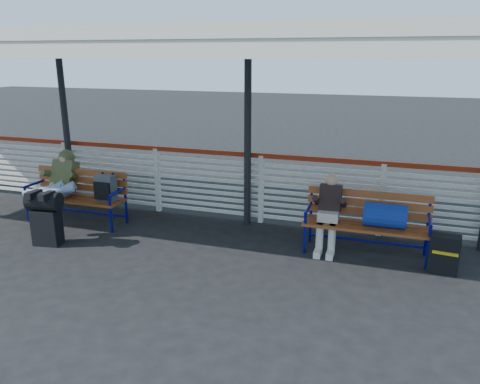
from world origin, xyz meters
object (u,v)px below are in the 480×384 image
(bench_left, at_px, (86,190))
(suitcase_side, at_px, (444,254))
(luggage_stack, at_px, (46,216))
(companion_person, at_px, (329,212))
(bench_right, at_px, (376,217))
(traveler_man, at_px, (55,187))

(bench_left, bearing_deg, suitcase_side, -1.68)
(luggage_stack, xyz_separation_m, companion_person, (4.15, 1.16, 0.13))
(bench_left, height_order, suitcase_side, bench_left)
(bench_left, relative_size, bench_right, 1.00)
(bench_left, distance_m, traveler_man, 0.50)
(bench_left, distance_m, bench_right, 4.84)
(luggage_stack, bearing_deg, traveler_man, 108.46)
(companion_person, bearing_deg, luggage_stack, -164.34)
(bench_right, relative_size, companion_person, 1.57)
(bench_right, height_order, suitcase_side, bench_right)
(bench_left, relative_size, suitcase_side, 3.36)
(traveler_man, height_order, companion_person, traveler_man)
(luggage_stack, xyz_separation_m, bench_right, (4.82, 1.17, 0.13))
(bench_left, distance_m, companion_person, 4.16)
(luggage_stack, relative_size, companion_person, 0.74)
(bench_left, relative_size, traveler_man, 1.10)
(bench_right, bearing_deg, companion_person, -179.46)
(luggage_stack, height_order, bench_left, bench_left)
(bench_left, bearing_deg, companion_person, 1.78)
(companion_person, distance_m, suitcase_side, 1.66)
(luggage_stack, bearing_deg, bench_left, 82.37)
(companion_person, bearing_deg, traveler_man, -173.95)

